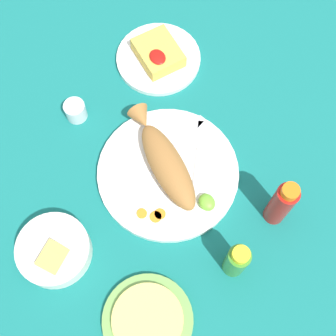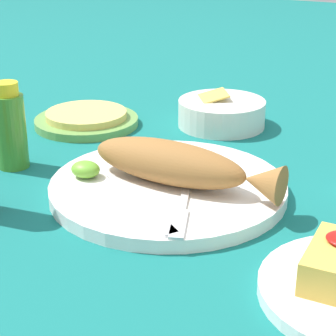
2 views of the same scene
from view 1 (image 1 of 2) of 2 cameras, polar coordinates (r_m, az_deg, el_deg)
The scene contains 17 objects.
ground_plane at distance 1.07m, azimuth -0.00°, elevation -0.76°, with size 4.00×4.00×0.00m, color #146B66.
main_plate at distance 1.06m, azimuth -0.00°, elevation -0.58°, with size 0.32×0.32×0.02m, color white.
fried_fish at distance 1.04m, azimuth -0.41°, elevation 0.94°, with size 0.27×0.08×0.06m.
fork_near at distance 1.09m, azimuth 1.62°, elevation 3.38°, with size 0.08×0.18×0.00m.
fork_far at distance 1.08m, azimuth 3.75°, elevation 1.98°, with size 0.16×0.12×0.00m.
carrot_slice_near at distance 1.02m, azimuth -3.21°, elevation -5.56°, with size 0.02×0.02×0.00m, color orange.
carrot_slice_mid at distance 1.02m, azimuth -0.97°, elevation -5.62°, with size 0.02×0.02×0.00m, color orange.
carrot_slice_far at distance 1.02m, azimuth -1.52°, elevation -5.97°, with size 0.03×0.03×0.00m, color orange.
lime_wedge_main at distance 1.02m, azimuth 4.75°, elevation -4.18°, with size 0.04×0.03×0.02m, color #6BB233.
hot_sauce_bottle_red at distance 0.99m, azimuth 13.64°, elevation -4.26°, with size 0.05×0.05×0.17m.
hot_sauce_bottle_green at distance 0.97m, azimuth 8.36°, elevation -11.12°, with size 0.05×0.05×0.13m.
salt_cup at distance 1.14m, azimuth -11.18°, elevation 6.79°, with size 0.05×0.05×0.05m.
side_plate_fries at distance 1.21m, azimuth -1.17°, elevation 13.18°, with size 0.21×0.21×0.01m, color white.
fries_pile at distance 1.19m, azimuth -1.19°, elevation 13.86°, with size 0.12×0.10×0.04m.
guacamole_bowl at distance 1.02m, azimuth -13.73°, elevation -9.71°, with size 0.15×0.15×0.06m.
tortilla_plate at distance 1.00m, azimuth -2.49°, elevation -18.04°, with size 0.19×0.19×0.01m, color #6B9E4C.
tortilla_stack at distance 0.98m, azimuth -2.52°, elevation -17.99°, with size 0.14×0.14×0.01m, color #E0C666.
Camera 1 is at (0.34, -0.19, 1.00)m, focal length 50.00 mm.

